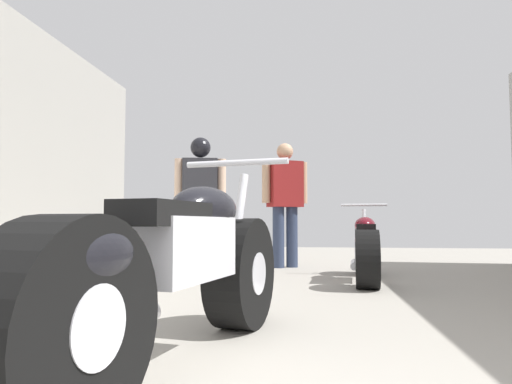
% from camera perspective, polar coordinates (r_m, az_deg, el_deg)
% --- Properties ---
extents(ground_plane, '(16.01, 16.01, 0.00)m').
position_cam_1_polar(ground_plane, '(3.76, 5.96, -13.18)').
color(ground_plane, '#9E998E').
extents(motorcycle_maroon_cruiser, '(0.75, 2.09, 0.98)m').
position_cam_1_polar(motorcycle_maroon_cruiser, '(2.04, -9.52, -9.61)').
color(motorcycle_maroon_cruiser, black).
rests_on(motorcycle_maroon_cruiser, ground_plane).
extents(motorcycle_black_naked, '(0.53, 1.81, 0.84)m').
position_cam_1_polar(motorcycle_black_naked, '(5.05, 13.37, -6.80)').
color(motorcycle_black_naked, black).
rests_on(motorcycle_black_naked, ground_plane).
extents(mechanic_in_blue, '(0.65, 0.44, 1.72)m').
position_cam_1_polar(mechanic_in_blue, '(6.43, 3.61, -0.59)').
color(mechanic_in_blue, '#2D3851').
rests_on(mechanic_in_blue, ground_plane).
extents(mechanic_with_helmet, '(0.70, 0.33, 1.76)m').
position_cam_1_polar(mechanic_with_helmet, '(6.23, -6.90, 0.28)').
color(mechanic_with_helmet, '#4C4C4C').
rests_on(mechanic_with_helmet, ground_plane).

